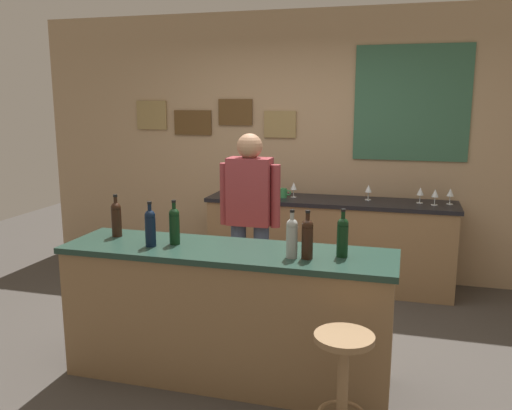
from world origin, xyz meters
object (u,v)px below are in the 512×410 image
(wine_bottle_d, at_px, (292,237))
(wine_glass_e, at_px, (450,193))
(wine_bottle_b, at_px, (150,226))
(wine_glass_c, at_px, (420,192))
(wine_bottle_e, at_px, (307,237))
(wine_bottle_c, at_px, (174,225))
(bar_stool, at_px, (343,373))
(wine_bottle_a, at_px, (116,218))
(coffee_mug, at_px, (283,193))
(wine_bottle_f, at_px, (343,236))
(wine_glass_b, at_px, (368,189))
(wine_glass_d, at_px, (435,194))
(bartender, at_px, (250,215))
(wine_glass_a, at_px, (294,187))

(wine_bottle_d, relative_size, wine_glass_e, 1.97)
(wine_bottle_b, relative_size, wine_glass_c, 1.97)
(wine_bottle_e, bearing_deg, wine_bottle_c, 174.44)
(wine_bottle_b, relative_size, wine_bottle_d, 1.00)
(wine_bottle_d, bearing_deg, bar_stool, -52.42)
(wine_glass_c, xyz_separation_m, wine_glass_e, (0.27, 0.02, 0.00))
(wine_bottle_a, height_order, coffee_mug, wine_bottle_a)
(wine_bottle_d, relative_size, wine_glass_c, 1.97)
(bar_stool, relative_size, wine_bottle_a, 2.22)
(wine_bottle_f, distance_m, wine_glass_e, 2.23)
(wine_bottle_f, bearing_deg, wine_glass_c, 76.20)
(wine_glass_c, xyz_separation_m, coffee_mug, (-1.34, -0.07, -0.06))
(wine_glass_b, xyz_separation_m, wine_glass_d, (0.63, -0.10, 0.00))
(wine_bottle_a, relative_size, coffee_mug, 2.45)
(wine_bottle_e, xyz_separation_m, wine_glass_d, (0.85, 2.10, -0.05))
(wine_glass_e, bearing_deg, wine_glass_c, -176.75)
(bar_stool, height_order, wine_bottle_b, wine_bottle_b)
(wine_glass_d, bearing_deg, wine_glass_e, 31.45)
(bar_stool, xyz_separation_m, coffee_mug, (-0.93, 2.62, 0.49))
(wine_bottle_e, distance_m, coffee_mug, 2.20)
(wine_glass_e, bearing_deg, wine_bottle_b, -133.11)
(wine_bottle_c, relative_size, wine_glass_d, 1.97)
(wine_glass_d, bearing_deg, wine_glass_c, 151.86)
(wine_bottle_e, bearing_deg, wine_bottle_f, 26.39)
(bartender, distance_m, bar_stool, 1.89)
(wine_bottle_d, height_order, wine_glass_d, wine_bottle_d)
(wine_bottle_a, distance_m, wine_bottle_d, 1.34)
(wine_glass_c, bearing_deg, wine_glass_b, 176.30)
(wine_bottle_c, relative_size, wine_glass_a, 1.97)
(wine_bottle_a, relative_size, wine_bottle_d, 1.00)
(wine_glass_d, xyz_separation_m, coffee_mug, (-1.48, 0.00, -0.06))
(bar_stool, height_order, wine_bottle_a, wine_bottle_a)
(wine_bottle_f, height_order, coffee_mug, wine_bottle_f)
(wine_bottle_d, relative_size, wine_glass_b, 1.97)
(wine_glass_e, bearing_deg, wine_bottle_c, -132.45)
(wine_glass_d, bearing_deg, bartender, -144.83)
(wine_glass_c, bearing_deg, wine_glass_a, -179.15)
(wine_bottle_f, xyz_separation_m, wine_glass_e, (0.78, 2.09, -0.05))
(bar_stool, distance_m, wine_glass_d, 2.73)
(bar_stool, distance_m, wine_bottle_e, 0.84)
(wine_glass_d, relative_size, wine_glass_e, 1.00)
(wine_bottle_c, bearing_deg, wine_bottle_f, 0.55)
(coffee_mug, bearing_deg, wine_bottle_b, -101.64)
(wine_glass_c, distance_m, wine_glass_d, 0.15)
(wine_glass_e, bearing_deg, wine_glass_a, -178.72)
(wine_bottle_a, distance_m, wine_glass_a, 2.17)
(wine_bottle_d, relative_size, wine_glass_d, 1.97)
(wine_glass_a, height_order, wine_glass_e, same)
(wine_bottle_b, distance_m, wine_glass_d, 2.84)
(wine_bottle_d, distance_m, coffee_mug, 2.18)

